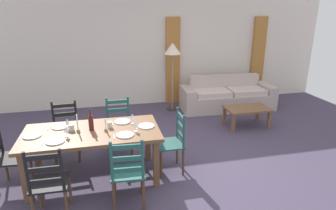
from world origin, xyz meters
name	(u,v)px	position (x,y,z in m)	size (l,w,h in m)	color
ground_plane	(178,164)	(0.00, 0.00, -0.01)	(9.60, 9.60, 0.02)	#443A50
wall_far	(146,52)	(0.00, 3.30, 1.35)	(9.60, 0.16, 2.70)	silver
curtain_panel_left	(173,61)	(0.68, 3.16, 1.10)	(0.35, 0.08, 2.20)	#B27031
curtain_panel_right	(258,58)	(3.08, 3.16, 1.10)	(0.35, 0.08, 2.20)	#B27031
dining_table	(92,137)	(-1.30, -0.14, 0.66)	(1.90, 0.96, 0.75)	brown
dining_chair_near_left	(49,183)	(-1.78, -0.92, 0.48)	(0.43, 0.41, 0.96)	black
dining_chair_near_right	(128,172)	(-0.87, -0.88, 0.48)	(0.45, 0.43, 0.96)	#235951
dining_chair_far_left	(66,131)	(-1.75, 0.61, 0.48)	(0.44, 0.42, 0.96)	black
dining_chair_far_right	(119,126)	(-0.88, 0.63, 0.48)	(0.42, 0.41, 0.96)	#21544D
dining_chair_head_west	(7,157)	(-2.44, -0.12, 0.48)	(0.43, 0.45, 0.96)	black
dining_chair_head_east	(173,142)	(-0.13, -0.17, 0.48)	(0.40, 0.42, 0.96)	#24504D
dinner_plate_near_left	(55,141)	(-1.75, -0.39, 0.76)	(0.24, 0.24, 0.02)	white
fork_near_left	(43,143)	(-1.90, -0.39, 0.75)	(0.02, 0.17, 0.01)	silver
dinner_plate_near_right	(125,135)	(-0.85, -0.39, 0.76)	(0.24, 0.24, 0.02)	white
fork_near_right	(114,136)	(-1.00, -0.39, 0.75)	(0.02, 0.17, 0.01)	silver
dinner_plate_far_left	(60,127)	(-1.75, 0.11, 0.76)	(0.24, 0.24, 0.02)	white
fork_far_left	(49,128)	(-1.90, 0.11, 0.75)	(0.02, 0.17, 0.01)	silver
dinner_plate_far_right	(122,122)	(-0.85, 0.11, 0.76)	(0.24, 0.24, 0.02)	white
fork_far_right	(112,123)	(-1.00, 0.11, 0.75)	(0.02, 0.17, 0.01)	silver
dinner_plate_head_west	(32,136)	(-2.08, -0.14, 0.76)	(0.24, 0.24, 0.02)	white
fork_head_west	(20,137)	(-2.23, -0.14, 0.75)	(0.02, 0.17, 0.01)	silver
dinner_plate_head_east	(146,126)	(-0.52, -0.14, 0.76)	(0.24, 0.24, 0.02)	white
fork_head_east	(136,127)	(-0.67, -0.14, 0.75)	(0.02, 0.17, 0.01)	silver
wine_bottle	(91,122)	(-1.30, -0.08, 0.87)	(0.07, 0.07, 0.32)	#471919
wine_glass_near_left	(66,129)	(-1.62, -0.26, 0.86)	(0.06, 0.06, 0.16)	white
wine_glass_near_right	(135,124)	(-0.70, -0.28, 0.86)	(0.06, 0.06, 0.16)	white
wine_glass_far_left	(67,122)	(-1.63, 0.02, 0.86)	(0.06, 0.06, 0.16)	white
wine_glass_far_right	(132,117)	(-0.71, 0.02, 0.86)	(0.06, 0.06, 0.16)	white
coffee_cup_primary	(110,125)	(-1.04, -0.06, 0.80)	(0.07, 0.07, 0.09)	beige
coffee_cup_secondary	(72,128)	(-1.57, -0.05, 0.80)	(0.07, 0.07, 0.09)	beige
candle_tall	(78,127)	(-1.48, -0.12, 0.82)	(0.05, 0.05, 0.26)	#998C66
candle_short	(106,128)	(-1.10, -0.18, 0.80)	(0.05, 0.05, 0.19)	#998C66
couch	(226,97)	(1.88, 2.40, 0.29)	(2.31, 0.88, 0.80)	#BBA79D
coffee_table	(247,111)	(1.80, 1.19, 0.36)	(0.90, 0.56, 0.42)	brown
standing_lamp	(173,53)	(0.53, 2.59, 1.41)	(0.40, 0.40, 1.64)	#332D28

